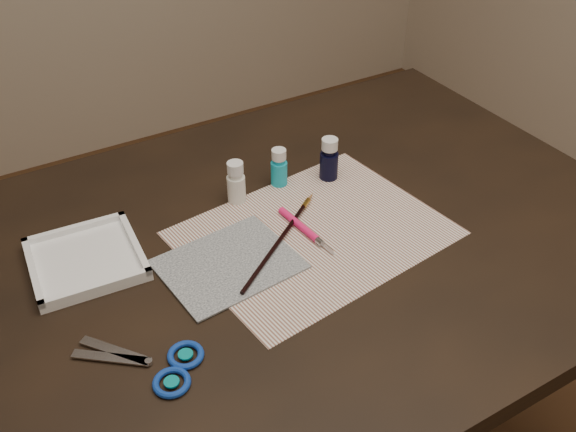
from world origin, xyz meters
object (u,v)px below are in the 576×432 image
palette_tray (86,259)px  canvas (229,264)px  paint_bottle_white (236,182)px  paint_bottle_navy (329,159)px  paper (314,233)px  scissors (134,363)px  paint_bottle_cyan (279,167)px

palette_tray → canvas: bearing=-31.7°
paint_bottle_white → paint_bottle_navy: bearing=-6.7°
paint_bottle_white → paint_bottle_navy: size_ratio=0.95×
paper → palette_tray: (-0.37, 0.13, 0.01)m
canvas → palette_tray: palette_tray is taller
paper → paint_bottle_navy: size_ratio=5.02×
canvas → paint_bottle_navy: (0.29, 0.14, 0.04)m
canvas → scissors: bearing=-149.2°
paint_bottle_white → canvas: bearing=-121.1°
paint_bottle_cyan → canvas: bearing=-139.1°
paper → canvas: canvas is taller
paint_bottle_white → paint_bottle_navy: (0.19, -0.02, 0.00)m
paint_bottle_navy → palette_tray: 0.49m
paper → canvas: size_ratio=2.06×
paint_bottle_navy → scissors: 0.56m
canvas → palette_tray: (-0.20, 0.13, 0.01)m
paint_bottle_white → paint_bottle_cyan: (0.10, 0.01, -0.00)m
paint_bottle_cyan → paint_bottle_navy: bearing=-17.6°
paint_bottle_cyan → scissors: bearing=-144.0°
canvas → paint_bottle_white: 0.19m
scissors → palette_tray: size_ratio=1.15×
canvas → paint_bottle_navy: size_ratio=2.44×
paper → paint_bottle_white: paint_bottle_white is taller
scissors → canvas: bearing=-110.8°
paper → canvas: 0.17m
palette_tray → paint_bottle_white: bearing=6.4°
paint_bottle_white → palette_tray: size_ratio=0.48×
paint_bottle_cyan → paint_bottle_navy: paint_bottle_navy is taller
scissors → paint_bottle_white: bearing=-98.6°
paper → paint_bottle_navy: paint_bottle_navy is taller
paint_bottle_navy → scissors: paint_bottle_navy is taller
paper → paint_bottle_cyan: bearing=81.7°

